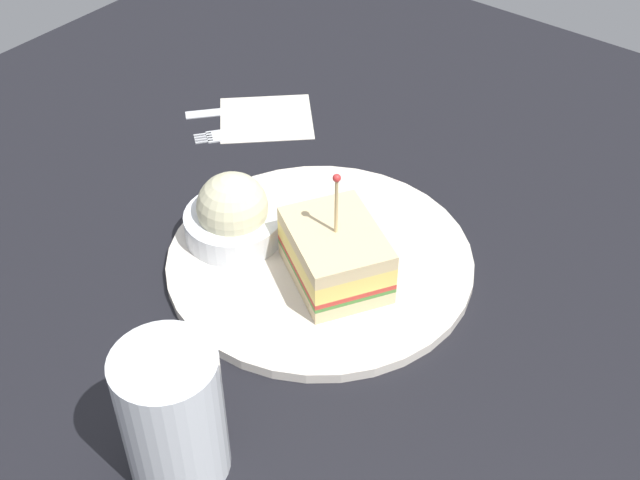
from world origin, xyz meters
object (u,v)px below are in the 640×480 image
(coleslaw_bowl, at_px, (233,215))
(napkin, at_px, (266,118))
(fork, at_px, (236,133))
(sandwich_half_center, at_px, (336,255))
(drink_glass, at_px, (174,422))
(plate, at_px, (320,260))
(knife, at_px, (233,110))

(coleslaw_bowl, distance_m, napkin, 0.22)
(napkin, relative_size, fork, 1.00)
(sandwich_half_center, distance_m, napkin, 0.29)
(coleslaw_bowl, distance_m, fork, 0.19)
(coleslaw_bowl, height_order, drink_glass, drink_glass)
(sandwich_half_center, bearing_deg, coleslaw_bowl, -173.20)
(napkin, bearing_deg, fork, -96.83)
(plate, relative_size, drink_glass, 2.48)
(napkin, bearing_deg, sandwich_half_center, -36.34)
(fork, height_order, knife, same)
(napkin, height_order, knife, knife)
(sandwich_half_center, relative_size, knife, 1.22)
(coleslaw_bowl, height_order, knife, coleslaw_bowl)
(coleslaw_bowl, bearing_deg, knife, 133.42)
(drink_glass, xyz_separation_m, knife, (-0.30, 0.38, -0.05))
(sandwich_half_center, relative_size, fork, 1.16)
(drink_glass, bearing_deg, coleslaw_bowl, 123.28)
(sandwich_half_center, relative_size, napkin, 1.17)
(sandwich_half_center, bearing_deg, drink_glass, -83.40)
(coleslaw_bowl, xyz_separation_m, knife, (-0.16, 0.17, -0.03))
(plate, height_order, fork, plate)
(fork, bearing_deg, plate, -28.21)
(coleslaw_bowl, relative_size, drink_glass, 0.82)
(plate, distance_m, coleslaw_bowl, 0.09)
(sandwich_half_center, bearing_deg, napkin, 143.66)
(sandwich_half_center, xyz_separation_m, knife, (-0.27, 0.16, -0.04))
(drink_glass, height_order, knife, drink_glass)
(plate, distance_m, knife, 0.28)
(drink_glass, bearing_deg, fork, 127.15)
(coleslaw_bowl, bearing_deg, sandwich_half_center, 6.80)
(plate, relative_size, coleslaw_bowl, 3.04)
(napkin, xyz_separation_m, fork, (-0.01, -0.04, 0.00))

